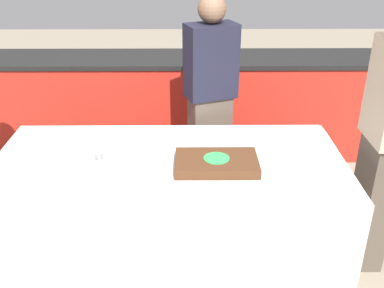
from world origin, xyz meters
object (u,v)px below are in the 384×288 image
plate_stack (124,147)px  wine_glass (98,147)px  person_cutting_cake (210,103)px  cake (216,163)px

plate_stack → wine_glass: 0.24m
person_cutting_cake → cake: bearing=68.9°
cake → person_cutting_cake: (0.00, 0.81, 0.05)m
plate_stack → person_cutting_cake: 0.81m
plate_stack → wine_glass: wine_glass is taller
cake → plate_stack: cake is taller
cake → plate_stack: size_ratio=2.42×
wine_glass → person_cutting_cake: person_cutting_cake is taller
cake → person_cutting_cake: 0.82m
plate_stack → wine_glass: (-0.12, -0.18, 0.10)m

